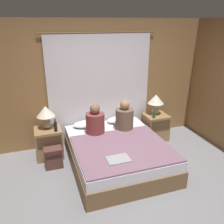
{
  "coord_description": "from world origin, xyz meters",
  "views": [
    {
      "loc": [
        -1.27,
        -2.73,
        2.44
      ],
      "look_at": [
        0.0,
        1.03,
        0.91
      ],
      "focal_mm": 38.0,
      "sensor_mm": 36.0,
      "label": 1
    }
  ],
  "objects_px": {
    "bed": "(117,153)",
    "lamp_right": "(156,100)",
    "nightstand_right": "(155,127)",
    "pillow_left": "(87,124)",
    "pillow_right": "(120,119)",
    "person_right_in_bed": "(124,118)",
    "person_left_in_bed": "(95,122)",
    "beer_bottle_on_left_stand": "(56,126)",
    "beer_bottle_on_right_stand": "(154,114)",
    "nightstand_left": "(49,143)",
    "laptop_on_bed": "(118,159)",
    "lamp_left": "(46,113)",
    "backpack_on_floor": "(53,157)"
  },
  "relations": [
    {
      "from": "pillow_left",
      "to": "pillow_right",
      "type": "relative_size",
      "value": 1.0
    },
    {
      "from": "lamp_right",
      "to": "laptop_on_bed",
      "type": "bearing_deg",
      "value": -134.89
    },
    {
      "from": "beer_bottle_on_left_stand",
      "to": "lamp_left",
      "type": "bearing_deg",
      "value": 126.24
    },
    {
      "from": "beer_bottle_on_left_stand",
      "to": "laptop_on_bed",
      "type": "distance_m",
      "value": 1.4
    },
    {
      "from": "backpack_on_floor",
      "to": "pillow_right",
      "type": "bearing_deg",
      "value": 19.4
    },
    {
      "from": "nightstand_left",
      "to": "laptop_on_bed",
      "type": "height_order",
      "value": "nightstand_left"
    },
    {
      "from": "nightstand_left",
      "to": "beer_bottle_on_left_stand",
      "type": "distance_m",
      "value": 0.42
    },
    {
      "from": "lamp_left",
      "to": "backpack_on_floor",
      "type": "bearing_deg",
      "value": -85.65
    },
    {
      "from": "nightstand_right",
      "to": "laptop_on_bed",
      "type": "height_order",
      "value": "nightstand_right"
    },
    {
      "from": "pillow_left",
      "to": "pillow_right",
      "type": "height_order",
      "value": "same"
    },
    {
      "from": "lamp_left",
      "to": "beer_bottle_on_right_stand",
      "type": "xyz_separation_m",
      "value": [
        2.13,
        -0.19,
        -0.23
      ]
    },
    {
      "from": "lamp_right",
      "to": "person_right_in_bed",
      "type": "xyz_separation_m",
      "value": [
        -0.83,
        -0.3,
        -0.17
      ]
    },
    {
      "from": "person_left_in_bed",
      "to": "beer_bottle_on_right_stand",
      "type": "distance_m",
      "value": 1.29
    },
    {
      "from": "beer_bottle_on_right_stand",
      "to": "backpack_on_floor",
      "type": "bearing_deg",
      "value": -172.65
    },
    {
      "from": "person_left_in_bed",
      "to": "beer_bottle_on_right_stand",
      "type": "bearing_deg",
      "value": 5.06
    },
    {
      "from": "person_left_in_bed",
      "to": "lamp_right",
      "type": "bearing_deg",
      "value": 12.16
    },
    {
      "from": "pillow_left",
      "to": "person_left_in_bed",
      "type": "relative_size",
      "value": 0.98
    },
    {
      "from": "pillow_right",
      "to": "person_right_in_bed",
      "type": "bearing_deg",
      "value": -98.27
    },
    {
      "from": "pillow_right",
      "to": "beer_bottle_on_left_stand",
      "type": "bearing_deg",
      "value": -169.9
    },
    {
      "from": "bed",
      "to": "person_right_in_bed",
      "type": "relative_size",
      "value": 3.25
    },
    {
      "from": "bed",
      "to": "person_right_in_bed",
      "type": "xyz_separation_m",
      "value": [
        0.3,
        0.43,
        0.48
      ]
    },
    {
      "from": "beer_bottle_on_right_stand",
      "to": "backpack_on_floor",
      "type": "relative_size",
      "value": 0.55
    },
    {
      "from": "lamp_left",
      "to": "beer_bottle_on_right_stand",
      "type": "height_order",
      "value": "lamp_left"
    },
    {
      "from": "person_left_in_bed",
      "to": "bed",
      "type": "bearing_deg",
      "value": -57.29
    },
    {
      "from": "lamp_left",
      "to": "person_left_in_bed",
      "type": "xyz_separation_m",
      "value": [
        0.85,
        -0.3,
        -0.18
      ]
    },
    {
      "from": "pillow_left",
      "to": "person_left_in_bed",
      "type": "distance_m",
      "value": 0.4
    },
    {
      "from": "person_left_in_bed",
      "to": "beer_bottle_on_right_stand",
      "type": "relative_size",
      "value": 2.82
    },
    {
      "from": "beer_bottle_on_left_stand",
      "to": "nightstand_right",
      "type": "bearing_deg",
      "value": 3.65
    },
    {
      "from": "pillow_right",
      "to": "person_right_in_bed",
      "type": "relative_size",
      "value": 0.96
    },
    {
      "from": "beer_bottle_on_right_stand",
      "to": "laptop_on_bed",
      "type": "distance_m",
      "value": 1.67
    },
    {
      "from": "pillow_right",
      "to": "backpack_on_floor",
      "type": "relative_size",
      "value": 1.52
    },
    {
      "from": "bed",
      "to": "lamp_right",
      "type": "relative_size",
      "value": 4.47
    },
    {
      "from": "nightstand_right",
      "to": "lamp_left",
      "type": "relative_size",
      "value": 1.3
    },
    {
      "from": "lamp_right",
      "to": "beer_bottle_on_left_stand",
      "type": "xyz_separation_m",
      "value": [
        -2.12,
        -0.19,
        -0.21
      ]
    },
    {
      "from": "nightstand_right",
      "to": "lamp_right",
      "type": "relative_size",
      "value": 1.3
    },
    {
      "from": "nightstand_left",
      "to": "pillow_left",
      "type": "relative_size",
      "value": 0.98
    },
    {
      "from": "bed",
      "to": "pillow_right",
      "type": "height_order",
      "value": "pillow_right"
    },
    {
      "from": "nightstand_right",
      "to": "beer_bottle_on_right_stand",
      "type": "bearing_deg",
      "value": -133.08
    },
    {
      "from": "bed",
      "to": "lamp_right",
      "type": "xyz_separation_m",
      "value": [
        1.13,
        0.74,
        0.65
      ]
    },
    {
      "from": "person_left_in_bed",
      "to": "person_right_in_bed",
      "type": "bearing_deg",
      "value": -0.0
    },
    {
      "from": "nightstand_right",
      "to": "pillow_left",
      "type": "height_order",
      "value": "pillow_left"
    },
    {
      "from": "lamp_left",
      "to": "bed",
      "type": "bearing_deg",
      "value": -33.19
    },
    {
      "from": "bed",
      "to": "beer_bottle_on_right_stand",
      "type": "height_order",
      "value": "beer_bottle_on_right_stand"
    },
    {
      "from": "pillow_left",
      "to": "bed",
      "type": "bearing_deg",
      "value": -65.91
    },
    {
      "from": "laptop_on_bed",
      "to": "nightstand_left",
      "type": "bearing_deg",
      "value": 125.93
    },
    {
      "from": "pillow_left",
      "to": "beer_bottle_on_right_stand",
      "type": "bearing_deg",
      "value": -10.0
    },
    {
      "from": "nightstand_left",
      "to": "pillow_left",
      "type": "bearing_deg",
      "value": 7.6
    },
    {
      "from": "person_left_in_bed",
      "to": "backpack_on_floor",
      "type": "distance_m",
      "value": 0.96
    },
    {
      "from": "nightstand_right",
      "to": "beer_bottle_on_left_stand",
      "type": "xyz_separation_m",
      "value": [
        -2.12,
        -0.14,
        0.38
      ]
    },
    {
      "from": "laptop_on_bed",
      "to": "backpack_on_floor",
      "type": "xyz_separation_m",
      "value": [
        -0.89,
        0.87,
        -0.29
      ]
    }
  ]
}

